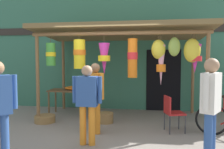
{
  "coord_description": "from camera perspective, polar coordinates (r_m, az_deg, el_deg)",
  "views": [
    {
      "loc": [
        1.04,
        -5.64,
        1.69
      ],
      "look_at": [
        0.03,
        0.77,
        1.27
      ],
      "focal_mm": 37.93,
      "sensor_mm": 36.0,
      "label": 1
    }
  ],
  "objects": [
    {
      "name": "wicker_basket_spare",
      "position": [
        6.69,
        -15.88,
        -10.23
      ],
      "size": [
        0.54,
        0.54,
        0.19
      ],
      "primitive_type": "cylinder",
      "color": "olive",
      "rests_on": "ground_plane"
    },
    {
      "name": "market_stall_canopy",
      "position": [
        6.53,
        3.34,
        8.4
      ],
      "size": [
        4.72,
        2.38,
        2.58
      ],
      "color": "brown",
      "rests_on": "ground_plane"
    },
    {
      "name": "folding_chair",
      "position": [
        5.69,
        14.16,
        -8.42
      ],
      "size": [
        0.49,
        0.49,
        0.84
      ],
      "color": "#AD1E1E",
      "rests_on": "ground_plane"
    },
    {
      "name": "shop_facade",
      "position": [
        8.08,
        1.65,
        6.95
      ],
      "size": [
        11.79,
        0.29,
        4.3
      ],
      "color": "#387056",
      "rests_on": "ground_plane"
    },
    {
      "name": "wicker_basket_by_table",
      "position": [
        6.39,
        -1.57,
        -10.36
      ],
      "size": [
        0.41,
        0.41,
        0.27
      ],
      "primitive_type": "cylinder",
      "color": "olive",
      "rests_on": "ground_plane"
    },
    {
      "name": "display_table",
      "position": [
        7.28,
        -9.18,
        -4.32
      ],
      "size": [
        1.49,
        0.62,
        0.76
      ],
      "color": "brown",
      "rests_on": "ground_plane"
    },
    {
      "name": "ground_plane",
      "position": [
        5.98,
        -1.42,
        -12.69
      ],
      "size": [
        30.0,
        30.0,
        0.0
      ],
      "primitive_type": "plane",
      "color": "gray"
    },
    {
      "name": "shopper_by_bananas",
      "position": [
        4.1,
        22.7,
        -6.07
      ],
      "size": [
        0.39,
        0.53,
        1.71
      ],
      "color": "#2D5193",
      "rests_on": "ground_plane"
    },
    {
      "name": "flower_heap_on_table",
      "position": [
        7.24,
        -8.71,
        -3.22
      ],
      "size": [
        0.66,
        0.46,
        0.12
      ],
      "color": "orange",
      "rests_on": "display_table"
    },
    {
      "name": "passerby_at_right",
      "position": [
        5.4,
        -4.05,
        -4.27
      ],
      "size": [
        0.43,
        0.46,
        1.6
      ],
      "color": "orange",
      "rests_on": "ground_plane"
    },
    {
      "name": "vendor_in_orange",
      "position": [
        4.66,
        -6.01,
        -5.79
      ],
      "size": [
        0.59,
        0.22,
        1.57
      ],
      "color": "orange",
      "rests_on": "ground_plane"
    }
  ]
}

